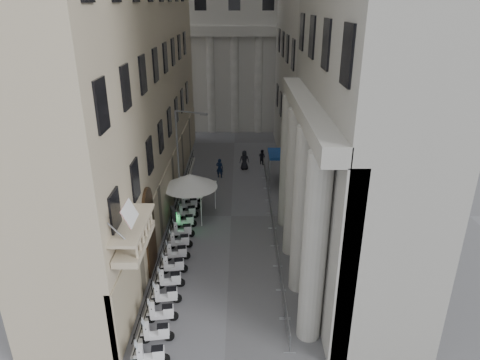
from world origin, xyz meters
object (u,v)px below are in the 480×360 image
at_px(pedestrian_b, 262,157).
at_px(security_tent, 186,178).
at_px(info_kiosk, 174,220).
at_px(pedestrian_a, 220,168).
at_px(street_lamp, 181,153).

bearing_deg(pedestrian_b, security_tent, 99.72).
bearing_deg(info_kiosk, pedestrian_b, 43.59).
bearing_deg(pedestrian_a, info_kiosk, 89.83).
height_order(street_lamp, pedestrian_a, street_lamp).
xyz_separation_m(street_lamp, info_kiosk, (-0.30, -3.68, -3.99)).
distance_m(security_tent, pedestrian_a, 7.97).
distance_m(info_kiosk, pedestrian_a, 11.05).
bearing_deg(pedestrian_a, street_lamp, 84.60).
xyz_separation_m(security_tent, pedestrian_a, (2.32, 7.37, -1.98)).
xyz_separation_m(street_lamp, pedestrian_b, (6.89, 10.65, -4.17)).
bearing_deg(pedestrian_b, street_lamp, 97.69).
bearing_deg(security_tent, pedestrian_a, 72.53).
height_order(security_tent, pedestrian_b, security_tent).
distance_m(security_tent, street_lamp, 2.09).
distance_m(info_kiosk, pedestrian_b, 16.04).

